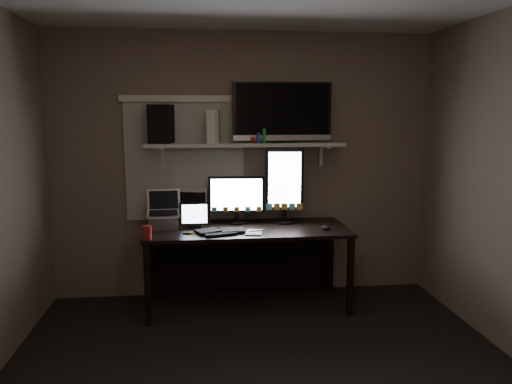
{
  "coord_description": "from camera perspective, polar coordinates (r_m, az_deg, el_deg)",
  "views": [
    {
      "loc": [
        -0.42,
        -2.92,
        1.75
      ],
      "look_at": [
        0.06,
        1.25,
        1.08
      ],
      "focal_mm": 35.0,
      "sensor_mm": 36.0,
      "label": 1
    }
  ],
  "objects": [
    {
      "name": "game_console",
      "position": [
        4.57,
        -4.86,
        7.45
      ],
      "size": [
        0.13,
        0.26,
        0.29
      ],
      "primitive_type": "cube",
      "rotation": [
        0.0,
        0.0,
        -0.24
      ],
      "color": "beige",
      "rests_on": "wall_shelf"
    },
    {
      "name": "tablet",
      "position": [
        4.49,
        -7.03,
        -2.66
      ],
      "size": [
        0.27,
        0.11,
        0.23
      ],
      "primitive_type": "cube",
      "rotation": [
        0.0,
        0.0,
        0.01
      ],
      "color": "black",
      "rests_on": "desk"
    },
    {
      "name": "laptop",
      "position": [
        4.51,
        -10.56,
        -2.06
      ],
      "size": [
        0.31,
        0.26,
        0.33
      ],
      "primitive_type": "cube",
      "rotation": [
        0.0,
        0.0,
        0.06
      ],
      "color": "silver",
      "rests_on": "desk"
    },
    {
      "name": "cup",
      "position": [
        4.18,
        -12.35,
        -4.55
      ],
      "size": [
        0.09,
        0.09,
        0.11
      ],
      "primitive_type": "cylinder",
      "rotation": [
        0.0,
        0.0,
        -0.29
      ],
      "color": "maroon",
      "rests_on": "desk"
    },
    {
      "name": "back_wall",
      "position": [
        4.76,
        -1.47,
        3.0
      ],
      "size": [
        3.6,
        0.0,
        3.6
      ],
      "primitive_type": "plane",
      "rotation": [
        1.57,
        0.0,
        0.0
      ],
      "color": "#705F50",
      "rests_on": "floor"
    },
    {
      "name": "sticky_notes",
      "position": [
        4.35,
        -7.06,
        -4.56
      ],
      "size": [
        0.36,
        0.29,
        0.0
      ],
      "primitive_type": null,
      "rotation": [
        0.0,
        0.0,
        -0.18
      ],
      "color": "gold",
      "rests_on": "desk"
    },
    {
      "name": "speaker",
      "position": [
        4.58,
        -10.79,
        7.64
      ],
      "size": [
        0.23,
        0.26,
        0.34
      ],
      "primitive_type": "cube",
      "rotation": [
        0.0,
        0.0,
        -0.21
      ],
      "color": "black",
      "rests_on": "wall_shelf"
    },
    {
      "name": "wall_shelf",
      "position": [
        4.57,
        -1.29,
        5.45
      ],
      "size": [
        1.8,
        0.35,
        0.03
      ],
      "primitive_type": "cube",
      "color": "beige",
      "rests_on": "back_wall"
    },
    {
      "name": "monitor_landscape",
      "position": [
        4.62,
        -2.23,
        -0.88
      ],
      "size": [
        0.52,
        0.08,
        0.45
      ],
      "primitive_type": "cube",
      "rotation": [
        0.0,
        0.0,
        -0.05
      ],
      "color": "black",
      "rests_on": "desk"
    },
    {
      "name": "desk",
      "position": [
        4.64,
        -1.16,
        -5.91
      ],
      "size": [
        1.8,
        0.75,
        0.73
      ],
      "color": "black",
      "rests_on": "floor"
    },
    {
      "name": "bottles",
      "position": [
        4.5,
        0.3,
        6.39
      ],
      "size": [
        0.2,
        0.07,
        0.13
      ],
      "primitive_type": null,
      "rotation": [
        0.0,
        0.0,
        0.13
      ],
      "color": "#A50F0C",
      "rests_on": "wall_shelf"
    },
    {
      "name": "mouse",
      "position": [
        4.45,
        7.96,
        -4.06
      ],
      "size": [
        0.09,
        0.12,
        0.04
      ],
      "primitive_type": "ellipsoid",
      "rotation": [
        0.0,
        0.0,
        0.35
      ],
      "color": "black",
      "rests_on": "desk"
    },
    {
      "name": "monitor_portrait",
      "position": [
        4.63,
        3.27,
        0.75
      ],
      "size": [
        0.36,
        0.1,
        0.71
      ],
      "primitive_type": "cube",
      "rotation": [
        0.0,
        0.0,
        -0.08
      ],
      "color": "black",
      "rests_on": "desk"
    },
    {
      "name": "notepad",
      "position": [
        4.29,
        -0.19,
        -4.66
      ],
      "size": [
        0.18,
        0.22,
        0.01
      ],
      "primitive_type": "cube",
      "rotation": [
        0.0,
        0.0,
        -0.23
      ],
      "color": "silver",
      "rests_on": "desk"
    },
    {
      "name": "keyboard",
      "position": [
        4.32,
        -4.11,
        -4.47
      ],
      "size": [
        0.45,
        0.27,
        0.03
      ],
      "primitive_type": "cube",
      "rotation": [
        0.0,
        0.0,
        0.26
      ],
      "color": "black",
      "rests_on": "desk"
    },
    {
      "name": "file_sorter",
      "position": [
        4.73,
        -7.21,
        -1.58
      ],
      "size": [
        0.27,
        0.19,
        0.31
      ],
      "primitive_type": "cube",
      "rotation": [
        0.0,
        0.0,
        -0.34
      ],
      "color": "black",
      "rests_on": "desk"
    },
    {
      "name": "tv",
      "position": [
        4.63,
        2.99,
        9.05
      ],
      "size": [
        0.91,
        0.17,
        0.55
      ],
      "primitive_type": "cube",
      "rotation": [
        0.0,
        0.0,
        0.01
      ],
      "color": "black",
      "rests_on": "wall_shelf"
    },
    {
      "name": "window_blinds",
      "position": [
        4.73,
        -8.13,
        3.48
      ],
      "size": [
        1.1,
        0.02,
        1.1
      ],
      "primitive_type": "cube",
      "color": "beige",
      "rests_on": "back_wall"
    }
  ]
}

